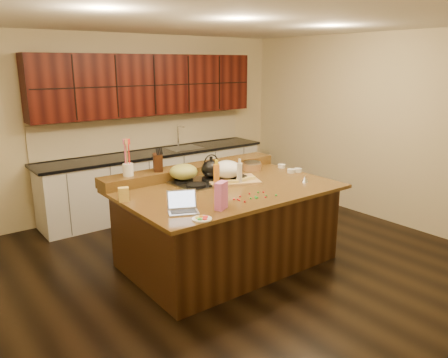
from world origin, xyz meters
TOP-DOWN VIEW (x-y plane):
  - room at (0.00, 0.00)m, footprint 5.52×5.02m
  - island at (0.00, 0.00)m, footprint 2.40×1.60m
  - back_ledge at (0.00, 0.70)m, footprint 2.40×0.30m
  - cooktop at (0.00, 0.30)m, footprint 0.92×0.52m
  - back_counter at (0.30, 2.23)m, footprint 3.70×0.66m
  - kettle at (0.00, 0.30)m, footprint 0.27×0.27m
  - green_bowl at (-0.30, 0.43)m, footprint 0.43×0.43m
  - laptop at (-0.84, -0.42)m, footprint 0.34×0.31m
  - oil_bottle at (-0.12, 0.03)m, footprint 0.08×0.08m
  - vinegar_bottle at (0.18, -0.00)m, footprint 0.08×0.08m
  - wooden_tray at (0.19, 0.21)m, footprint 0.71×0.62m
  - ramekin_a at (1.15, -0.00)m, footprint 0.12×0.12m
  - ramekin_b at (1.15, 0.29)m, footprint 0.13×0.13m
  - ramekin_c at (1.05, 0.02)m, footprint 0.10×0.10m
  - strainer_bowl at (0.75, 0.43)m, footprint 0.26×0.26m
  - kitchen_timer at (0.86, -0.39)m, footprint 0.08×0.08m
  - pink_bag at (-0.51, -0.58)m, footprint 0.16×0.13m
  - candy_plate at (-0.83, -0.71)m, footprint 0.24×0.24m
  - package_box at (-1.15, 0.21)m, footprint 0.12×0.10m
  - utensil_crock at (-0.86, 0.70)m, footprint 0.15×0.15m
  - knife_block at (-0.48, 0.70)m, footprint 0.16×0.19m
  - gumdrop_0 at (0.01, -0.38)m, footprint 0.02×0.02m
  - gumdrop_1 at (0.10, -0.55)m, footprint 0.02×0.02m
  - gumdrop_2 at (0.06, -0.58)m, footprint 0.02×0.02m
  - gumdrop_3 at (-0.02, -0.54)m, footprint 0.02×0.02m
  - gumdrop_4 at (-0.24, -0.44)m, footprint 0.02×0.02m
  - gumdrop_5 at (0.20, -0.59)m, footprint 0.02×0.02m
  - gumdrop_6 at (-0.13, -0.40)m, footprint 0.02×0.02m
  - gumdrop_7 at (-0.04, -0.54)m, footprint 0.02×0.02m
  - gumdrop_8 at (-0.22, -0.50)m, footprint 0.02×0.02m
  - gumdrop_9 at (0.12, -0.40)m, footprint 0.02×0.02m
  - gumdrop_10 at (0.17, -0.43)m, footprint 0.02×0.02m
  - gumdrop_11 at (-0.09, -0.52)m, footprint 0.02×0.02m
  - gumdrop_12 at (-0.22, -0.46)m, footprint 0.02×0.02m
  - gumdrop_13 at (-0.01, -0.50)m, footprint 0.02×0.02m
  - gumdrop_14 at (-0.21, -0.57)m, footprint 0.02×0.02m

SIDE VIEW (x-z plane):
  - island at x=0.00m, z-range 0.00..0.92m
  - candy_plate at x=-0.83m, z-range 0.92..0.93m
  - gumdrop_0 at x=0.01m, z-range 0.92..0.94m
  - gumdrop_1 at x=0.10m, z-range 0.92..0.94m
  - gumdrop_2 at x=0.06m, z-range 0.92..0.94m
  - gumdrop_3 at x=-0.02m, z-range 0.92..0.94m
  - gumdrop_4 at x=-0.24m, z-range 0.92..0.94m
  - gumdrop_5 at x=0.20m, z-range 0.92..0.94m
  - gumdrop_6 at x=-0.13m, z-range 0.92..0.94m
  - gumdrop_7 at x=-0.04m, z-range 0.92..0.94m
  - gumdrop_8 at x=-0.22m, z-range 0.92..0.94m
  - gumdrop_9 at x=0.12m, z-range 0.92..0.94m
  - gumdrop_10 at x=0.17m, z-range 0.92..0.94m
  - gumdrop_11 at x=-0.09m, z-range 0.92..0.94m
  - gumdrop_12 at x=-0.22m, z-range 0.92..0.94m
  - gumdrop_13 at x=-0.01m, z-range 0.92..0.94m
  - gumdrop_14 at x=-0.21m, z-range 0.92..0.94m
  - cooktop at x=0.00m, z-range 0.91..0.96m
  - ramekin_a at x=1.15m, z-range 0.92..0.96m
  - ramekin_b at x=1.15m, z-range 0.92..0.96m
  - ramekin_c at x=1.05m, z-range 0.92..0.96m
  - kitchen_timer at x=0.86m, z-range 0.92..0.99m
  - strainer_bowl at x=0.75m, z-range 0.92..1.01m
  - laptop at x=-0.84m, z-range 0.87..1.07m
  - back_ledge at x=0.00m, z-range 0.92..1.04m
  - back_counter at x=0.30m, z-range -0.22..2.18m
  - package_box at x=-1.15m, z-range 0.92..1.06m
  - wooden_tray at x=0.19m, z-range 0.91..1.14m
  - vinegar_bottle at x=0.18m, z-range 0.92..1.17m
  - pink_bag at x=-0.51m, z-range 0.92..1.19m
  - green_bowl at x=-0.30m, z-range 0.97..1.14m
  - oil_bottle at x=-0.12m, z-range 0.92..1.19m
  - kettle at x=0.00m, z-range 0.97..1.17m
  - utensil_crock at x=-0.86m, z-range 1.04..1.18m
  - knife_block at x=-0.48m, z-range 1.04..1.24m
  - room at x=0.00m, z-range -0.01..2.71m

